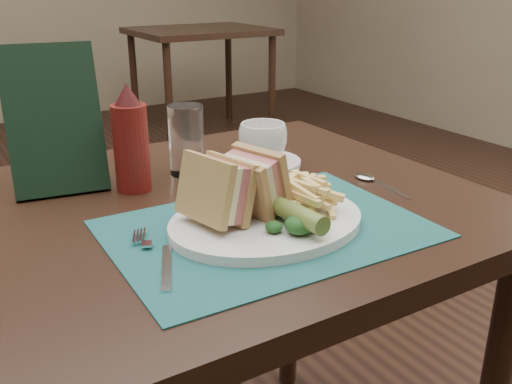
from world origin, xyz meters
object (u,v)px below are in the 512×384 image
(table_main, at_px, (216,384))
(sandwich_half_a, at_px, (205,193))
(table_bg_right, at_px, (202,83))
(check_presenter, at_px, (54,120))
(ketchup_bottle, at_px, (131,138))
(placemat, at_px, (267,229))
(coffee_cup, at_px, (263,142))
(plate, at_px, (267,222))
(saucer, at_px, (263,162))
(sandwich_half_b, at_px, (243,185))
(drinking_glass, at_px, (186,140))

(table_main, xyz_separation_m, sandwich_half_a, (-0.07, -0.12, 0.44))
(table_bg_right, bearing_deg, check_presenter, -120.55)
(table_main, height_order, ketchup_bottle, ketchup_bottle)
(placemat, distance_m, sandwich_half_a, 0.11)
(table_main, height_order, coffee_cup, coffee_cup)
(sandwich_half_a, distance_m, ketchup_bottle, 0.24)
(plate, xyz_separation_m, coffee_cup, (0.15, 0.26, 0.04))
(coffee_cup, relative_size, check_presenter, 0.37)
(ketchup_bottle, xyz_separation_m, check_presenter, (-0.11, 0.07, 0.03))
(table_main, xyz_separation_m, ketchup_bottle, (-0.09, 0.12, 0.47))
(table_bg_right, height_order, check_presenter, check_presenter)
(ketchup_bottle, bearing_deg, saucer, -0.30)
(placemat, distance_m, sandwich_half_b, 0.07)
(sandwich_half_b, bearing_deg, drinking_glass, 66.96)
(placemat, distance_m, drinking_glass, 0.30)
(plate, bearing_deg, check_presenter, 123.86)
(table_main, relative_size, drinking_glass, 6.92)
(coffee_cup, xyz_separation_m, drinking_glass, (-0.15, 0.03, 0.02))
(ketchup_bottle, bearing_deg, check_presenter, 146.91)
(sandwich_half_a, relative_size, ketchup_bottle, 0.54)
(table_bg_right, height_order, sandwich_half_a, sandwich_half_a)
(table_bg_right, distance_m, check_presenter, 3.17)
(ketchup_bottle, bearing_deg, table_bg_right, 61.78)
(placemat, distance_m, check_presenter, 0.41)
(ketchup_bottle, bearing_deg, drinking_glass, 14.41)
(coffee_cup, relative_size, drinking_glass, 0.73)
(coffee_cup, distance_m, check_presenter, 0.39)
(check_presenter, bearing_deg, saucer, -2.08)
(table_bg_right, relative_size, drinking_glass, 6.92)
(plate, xyz_separation_m, ketchup_bottle, (-0.11, 0.26, 0.08))
(sandwich_half_a, distance_m, check_presenter, 0.34)
(table_main, xyz_separation_m, plate, (0.02, -0.14, 0.38))
(table_main, bearing_deg, ketchup_bottle, 126.45)
(placemat, bearing_deg, saucer, 59.21)
(plate, bearing_deg, sandwich_half_b, 143.40)
(sandwich_half_a, xyz_separation_m, coffee_cup, (0.24, 0.24, -0.02))
(table_main, relative_size, saucer, 6.00)
(table_bg_right, xyz_separation_m, check_presenter, (-1.59, -2.69, 0.50))
(drinking_glass, bearing_deg, table_bg_right, 63.43)
(saucer, bearing_deg, coffee_cup, 180.00)
(plate, bearing_deg, sandwich_half_a, 168.71)
(sandwich_half_b, relative_size, saucer, 0.64)
(table_main, distance_m, coffee_cup, 0.47)
(saucer, relative_size, check_presenter, 0.59)
(sandwich_half_a, height_order, check_presenter, check_presenter)
(placemat, bearing_deg, check_presenter, 122.95)
(drinking_glass, relative_size, ketchup_bottle, 0.70)
(drinking_glass, height_order, check_presenter, check_presenter)
(table_main, relative_size, check_presenter, 3.54)
(table_main, height_order, drinking_glass, drinking_glass)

